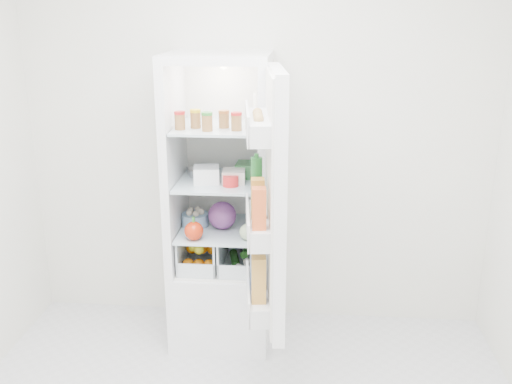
# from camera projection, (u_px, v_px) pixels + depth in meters

# --- Properties ---
(room_walls) EXTENTS (3.02, 3.02, 2.61)m
(room_walls) POSITION_uv_depth(u_px,v_px,m) (224.00, 134.00, 2.12)
(room_walls) COLOR silver
(room_walls) RESTS_ON ground
(refrigerator) EXTENTS (0.60, 0.60, 1.80)m
(refrigerator) POSITION_uv_depth(u_px,v_px,m) (223.00, 236.00, 3.60)
(refrigerator) COLOR silver
(refrigerator) RESTS_ON ground
(shelf_low) EXTENTS (0.49, 0.53, 0.01)m
(shelf_low) POSITION_uv_depth(u_px,v_px,m) (221.00, 229.00, 3.52)
(shelf_low) COLOR silver
(shelf_low) RESTS_ON refrigerator
(shelf_mid) EXTENTS (0.49, 0.53, 0.02)m
(shelf_mid) POSITION_uv_depth(u_px,v_px,m) (220.00, 181.00, 3.42)
(shelf_mid) COLOR silver
(shelf_mid) RESTS_ON refrigerator
(shelf_top) EXTENTS (0.49, 0.53, 0.02)m
(shelf_top) POSITION_uv_depth(u_px,v_px,m) (219.00, 127.00, 3.32)
(shelf_top) COLOR silver
(shelf_top) RESTS_ON refrigerator
(crisper_left) EXTENTS (0.23, 0.46, 0.22)m
(crisper_left) POSITION_uv_depth(u_px,v_px,m) (202.00, 248.00, 3.57)
(crisper_left) COLOR silver
(crisper_left) RESTS_ON refrigerator
(crisper_right) EXTENTS (0.23, 0.46, 0.22)m
(crisper_right) POSITION_uv_depth(u_px,v_px,m) (241.00, 249.00, 3.55)
(crisper_right) COLOR silver
(crisper_right) RESTS_ON refrigerator
(condiment_jars) EXTENTS (0.38, 0.16, 0.08)m
(condiment_jars) POSITION_uv_depth(u_px,v_px,m) (209.00, 122.00, 3.20)
(condiment_jars) COLOR #B21919
(condiment_jars) RESTS_ON shelf_top
(squeeze_bottle) EXTENTS (0.05, 0.05, 0.17)m
(squeeze_bottle) POSITION_uv_depth(u_px,v_px,m) (257.00, 107.00, 3.41)
(squeeze_bottle) COLOR white
(squeeze_bottle) RESTS_ON shelf_top
(tub_white) EXTENTS (0.17, 0.17, 0.09)m
(tub_white) POSITION_uv_depth(u_px,v_px,m) (206.00, 175.00, 3.35)
(tub_white) COLOR white
(tub_white) RESTS_ON shelf_mid
(tub_cream) EXTENTS (0.14, 0.14, 0.08)m
(tub_cream) POSITION_uv_depth(u_px,v_px,m) (234.00, 176.00, 3.35)
(tub_cream) COLOR silver
(tub_cream) RESTS_ON shelf_mid
(tin_red) EXTENTS (0.11, 0.11, 0.06)m
(tin_red) POSITION_uv_depth(u_px,v_px,m) (231.00, 181.00, 3.29)
(tin_red) COLOR red
(tin_red) RESTS_ON shelf_mid
(foil_tray) EXTENTS (0.20, 0.17, 0.04)m
(foil_tray) POSITION_uv_depth(u_px,v_px,m) (202.00, 171.00, 3.53)
(foil_tray) COLOR #B3B4B8
(foil_tray) RESTS_ON shelf_mid
(tub_green) EXTENTS (0.11, 0.16, 0.09)m
(tub_green) POSITION_uv_depth(u_px,v_px,m) (246.00, 170.00, 3.47)
(tub_green) COLOR #387D42
(tub_green) RESTS_ON shelf_mid
(red_cabbage) EXTENTS (0.17, 0.17, 0.17)m
(red_cabbage) POSITION_uv_depth(u_px,v_px,m) (222.00, 215.00, 3.48)
(red_cabbage) COLOR #561D4F
(red_cabbage) RESTS_ON shelf_low
(bell_pepper) EXTENTS (0.11, 0.11, 0.11)m
(bell_pepper) POSITION_uv_depth(u_px,v_px,m) (194.00, 231.00, 3.32)
(bell_pepper) COLOR red
(bell_pepper) RESTS_ON shelf_low
(mushroom_bowl) EXTENTS (0.20, 0.20, 0.08)m
(mushroom_bowl) POSITION_uv_depth(u_px,v_px,m) (195.00, 220.00, 3.54)
(mushroom_bowl) COLOR #92B8DA
(mushroom_bowl) RESTS_ON shelf_low
(salad_bag) EXTENTS (0.10, 0.10, 0.10)m
(salad_bag) POSITION_uv_depth(u_px,v_px,m) (248.00, 232.00, 3.32)
(salad_bag) COLOR #AAC292
(salad_bag) RESTS_ON shelf_low
(citrus_pile) EXTENTS (0.20, 0.24, 0.16)m
(citrus_pile) POSITION_uv_depth(u_px,v_px,m) (200.00, 254.00, 3.52)
(citrus_pile) COLOR orange
(citrus_pile) RESTS_ON refrigerator
(veg_pile) EXTENTS (0.16, 0.30, 0.10)m
(veg_pile) POSITION_uv_depth(u_px,v_px,m) (242.00, 256.00, 3.56)
(veg_pile) COLOR #1D531B
(veg_pile) RESTS_ON refrigerator
(fridge_door) EXTENTS (0.23, 0.60, 1.30)m
(fridge_door) POSITION_uv_depth(u_px,v_px,m) (270.00, 207.00, 2.84)
(fridge_door) COLOR silver
(fridge_door) RESTS_ON refrigerator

